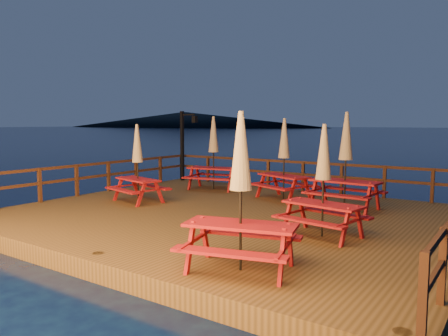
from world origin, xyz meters
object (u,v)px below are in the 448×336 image
(lamp_post, at_px, (185,139))
(picnic_table_2, at_px, (323,179))
(picnic_table_0, at_px, (214,152))
(picnic_table_1, at_px, (241,189))

(lamp_post, xyz_separation_m, picnic_table_2, (8.48, -5.50, -0.50))
(picnic_table_0, relative_size, picnic_table_1, 1.01)
(picnic_table_1, bearing_deg, picnic_table_0, 113.45)
(lamp_post, relative_size, picnic_table_0, 1.09)
(picnic_table_0, relative_size, picnic_table_2, 1.10)
(lamp_post, relative_size, picnic_table_2, 1.21)
(picnic_table_1, bearing_deg, lamp_post, 118.86)
(picnic_table_0, distance_m, picnic_table_1, 9.14)
(picnic_table_0, bearing_deg, picnic_table_1, -64.07)
(lamp_post, bearing_deg, picnic_table_0, -27.61)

